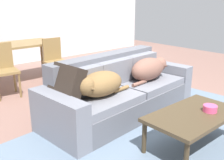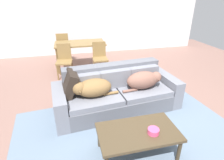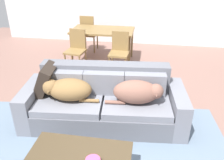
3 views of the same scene
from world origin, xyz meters
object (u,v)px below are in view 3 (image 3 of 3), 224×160
(dining_chair_near_left, at_px, (76,48))
(dining_chair_near_right, at_px, (119,50))
(coffee_table, at_px, (79,159))
(dining_table, at_px, (103,33))
(throw_pillow_by_left_arm, at_px, (45,80))
(dog_on_left_cushion, at_px, (67,89))
(dog_on_right_cushion, at_px, (138,92))
(dining_chair_far_left, at_px, (88,32))
(couch, at_px, (104,102))

(dining_chair_near_left, height_order, dining_chair_near_right, dining_chair_near_left)
(coffee_table, bearing_deg, dining_table, 97.28)
(throw_pillow_by_left_arm, relative_size, dining_table, 0.31)
(dog_on_left_cushion, height_order, dining_table, dining_table)
(coffee_table, xyz_separation_m, dining_chair_near_left, (-0.94, 3.01, 0.13))
(dog_on_left_cushion, xyz_separation_m, throw_pillow_by_left_arm, (-0.38, 0.15, 0.05))
(dog_on_right_cushion, height_order, dining_chair_near_left, dining_chair_near_left)
(dining_chair_far_left, bearing_deg, dog_on_left_cushion, 100.88)
(couch, bearing_deg, dog_on_right_cushion, -17.72)
(dog_on_left_cushion, bearing_deg, dog_on_right_cushion, -1.68)
(couch, bearing_deg, dining_chair_near_left, 112.92)
(dining_chair_far_left, bearing_deg, coffee_table, 104.85)
(dining_chair_far_left, bearing_deg, dining_chair_near_left, 92.97)
(dining_chair_near_left, bearing_deg, coffee_table, -65.28)
(dog_on_right_cushion, distance_m, dining_chair_near_right, 1.96)
(dog_on_left_cushion, bearing_deg, coffee_table, -71.36)
(dog_on_left_cushion, relative_size, dining_table, 0.56)
(dog_on_right_cushion, bearing_deg, throw_pillow_by_left_arm, 171.30)
(dog_on_left_cushion, relative_size, dog_on_right_cushion, 1.02)
(couch, xyz_separation_m, coffee_table, (-0.02, -1.22, 0.05))
(dining_chair_near_right, height_order, dining_chair_far_left, dining_chair_far_left)
(couch, bearing_deg, coffee_table, -96.48)
(dining_chair_near_left, bearing_deg, couch, -54.32)
(dining_chair_near_left, relative_size, dining_chair_far_left, 0.92)
(throw_pillow_by_left_arm, distance_m, dining_chair_far_left, 2.98)
(throw_pillow_by_left_arm, xyz_separation_m, dining_table, (0.39, 2.40, 0.07))
(throw_pillow_by_left_arm, distance_m, coffee_table, 1.49)
(dining_chair_near_left, xyz_separation_m, dining_chair_far_left, (-0.02, 1.16, 0.03))
(throw_pillow_by_left_arm, height_order, dining_chair_far_left, dining_chair_far_left)
(dog_on_right_cushion, distance_m, dining_chair_far_left, 3.41)
(throw_pillow_by_left_arm, bearing_deg, dining_chair_near_right, 64.36)
(dog_on_left_cushion, height_order, dining_chair_near_right, dining_chair_near_right)
(coffee_table, distance_m, dining_chair_near_left, 3.16)
(dining_chair_near_left, distance_m, dining_chair_near_right, 0.96)
(couch, distance_m, throw_pillow_by_left_arm, 0.93)
(dog_on_left_cushion, xyz_separation_m, dining_table, (0.01, 2.55, 0.11))
(dog_on_left_cushion, bearing_deg, dining_table, 84.56)
(dining_table, relative_size, dining_chair_far_left, 1.50)
(couch, distance_m, dog_on_right_cushion, 0.59)
(dining_table, relative_size, dining_chair_near_right, 1.64)
(dining_chair_near_left, distance_m, dining_chair_far_left, 1.16)
(dining_table, bearing_deg, dining_chair_near_right, -51.19)
(dining_chair_far_left, bearing_deg, dog_on_right_cushion, 117.89)
(coffee_table, xyz_separation_m, dining_table, (-0.46, 3.60, 0.33))
(couch, distance_m, dining_chair_far_left, 3.12)
(dining_table, distance_m, dining_chair_near_left, 0.78)
(dog_on_left_cushion, bearing_deg, dining_chair_near_left, 98.18)
(dog_on_left_cushion, xyz_separation_m, dining_chair_far_left, (-0.49, 3.13, -0.06))
(coffee_table, distance_m, dining_table, 3.64)
(dining_chair_near_right, bearing_deg, dining_chair_near_left, -178.57)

